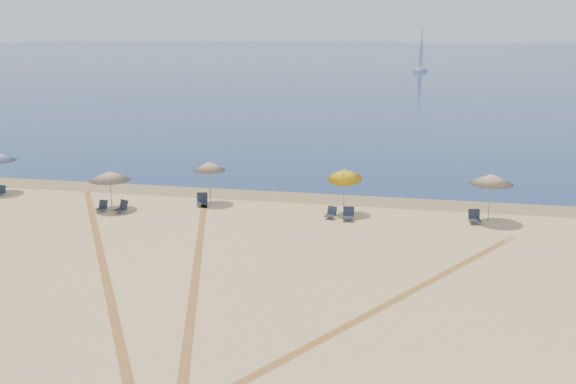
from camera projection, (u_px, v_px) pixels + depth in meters
name	position (u px, v px, depth m)	size (l,w,h in m)	color
ocean	(404.00, 56.00, 230.71)	(500.00, 500.00, 0.00)	#0C2151
wet_sand	(301.00, 197.00, 39.90)	(500.00, 500.00, 0.00)	olive
umbrella_1	(110.00, 176.00, 36.80)	(2.30, 2.30, 2.29)	gray
umbrella_2	(210.00, 166.00, 38.00)	(1.92, 1.92, 2.57)	gray
umbrella_3	(345.00, 174.00, 35.83)	(1.92, 2.00, 2.73)	gray
umbrella_4	(491.00, 179.00, 34.35)	(2.32, 2.32, 2.66)	gray
chair_1	(1.00, 191.00, 40.25)	(0.57, 0.65, 0.60)	black
chair_2	(102.00, 206.00, 36.76)	(0.53, 0.62, 0.61)	black
chair_3	(122.00, 207.00, 36.45)	(0.82, 0.86, 0.70)	black
chair_4	(202.00, 200.00, 37.86)	(0.80, 0.87, 0.75)	black
chair_5	(331.00, 213.00, 35.38)	(0.67, 0.74, 0.64)	black
chair_6	(348.00, 215.00, 35.01)	(0.63, 0.73, 0.72)	black
chair_7	(474.00, 217.00, 34.50)	(0.70, 0.78, 0.72)	black
sailboat_0	(421.00, 58.00, 149.54)	(3.24, 6.86, 9.91)	white
tire_tracks	(197.00, 282.00, 26.54)	(50.46, 45.40, 0.00)	tan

